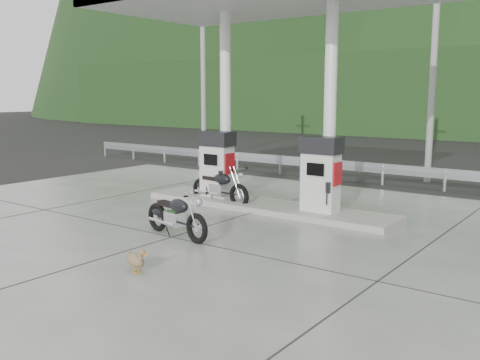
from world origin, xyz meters
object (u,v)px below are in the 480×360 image
Objects in this scene: gas_pump_right at (321,174)px; gas_pump_left at (217,164)px; motorcycle_right at (176,216)px; duck at (136,261)px; motorcycle_left at (220,187)px.

gas_pump_left is at bearing 180.00° from gas_pump_right.
gas_pump_left is 3.84m from motorcycle_right.
motorcycle_right is (-1.55, -3.41, -0.61)m from gas_pump_right.
gas_pump_left reaches higher than duck.
gas_pump_left and gas_pump_right have the same top height.
gas_pump_right reaches higher than motorcycle_right.
motorcycle_left is at bearing -39.70° from gas_pump_left.
gas_pump_left reaches higher than motorcycle_right.
motorcycle_left is at bearing 123.71° from motorcycle_right.
motorcycle_left reaches higher than motorcycle_right.
duck is at bearing -95.71° from gas_pump_right.
gas_pump_left is 0.93× the size of motorcycle_left.
duck is at bearing -64.09° from gas_pump_left.
motorcycle_right is at bearing -60.45° from motorcycle_left.
duck is (1.00, -2.06, -0.25)m from motorcycle_right.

